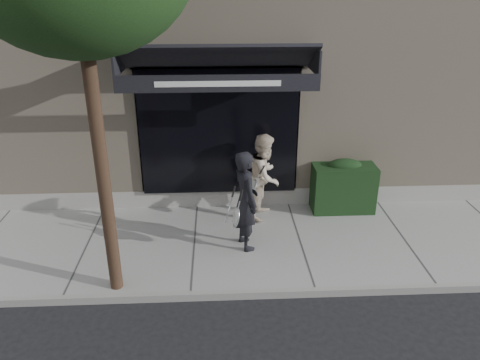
{
  "coord_description": "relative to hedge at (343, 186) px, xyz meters",
  "views": [
    {
      "loc": [
        -1.52,
        -7.63,
        4.74
      ],
      "look_at": [
        -1.11,
        0.6,
        1.12
      ],
      "focal_mm": 35.0,
      "sensor_mm": 36.0,
      "label": 1
    }
  ],
  "objects": [
    {
      "name": "curb",
      "position": [
        -1.1,
        -2.8,
        -0.59
      ],
      "size": [
        20.0,
        0.1,
        0.14
      ],
      "primitive_type": "cube",
      "color": "gray",
      "rests_on": "ground"
    },
    {
      "name": "ground",
      "position": [
        -1.1,
        -1.25,
        -0.66
      ],
      "size": [
        80.0,
        80.0,
        0.0
      ],
      "primitive_type": "plane",
      "color": "black",
      "rests_on": "ground"
    },
    {
      "name": "building_facade",
      "position": [
        -1.11,
        3.71,
        2.08
      ],
      "size": [
        14.3,
        8.04,
        5.64
      ],
      "color": "#B9A68D",
      "rests_on": "ground"
    },
    {
      "name": "hedge",
      "position": [
        0.0,
        0.0,
        0.0
      ],
      "size": [
        1.3,
        0.7,
        1.14
      ],
      "color": "black",
      "rests_on": "sidewalk"
    },
    {
      "name": "sidewalk",
      "position": [
        -1.1,
        -1.25,
        -0.6
      ],
      "size": [
        20.0,
        3.0,
        0.12
      ],
      "primitive_type": "cube",
      "color": "gray",
      "rests_on": "ground"
    },
    {
      "name": "pedestrian_front",
      "position": [
        -2.15,
        -1.41,
        0.39
      ],
      "size": [
        0.74,
        0.88,
        1.86
      ],
      "color": "black",
      "rests_on": "sidewalk"
    },
    {
      "name": "pedestrian_back",
      "position": [
        -1.68,
        -0.21,
        0.35
      ],
      "size": [
        0.94,
        1.05,
        1.77
      ],
      "color": "beige",
      "rests_on": "sidewalk"
    }
  ]
}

